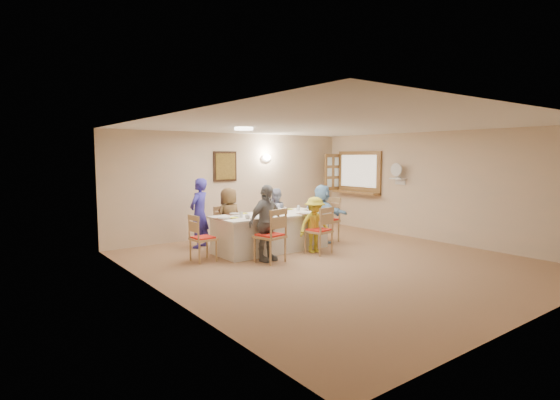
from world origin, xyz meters
TOP-DOWN VIEW (x-y plane):
  - ground at (0.00, 0.00)m, footprint 7.00×7.00m
  - room_walls at (0.00, 0.00)m, footprint 7.00×7.00m
  - wall_picture at (-0.30, 3.46)m, footprint 0.62×0.05m
  - wall_sconce at (0.90, 3.44)m, footprint 0.26×0.09m
  - ceiling_light at (-1.00, 1.50)m, footprint 0.36×0.36m
  - serving_hatch at (3.21, 2.40)m, footprint 0.06×1.50m
  - hatch_sill at (3.09, 2.40)m, footprint 0.30×1.50m
  - shutter_door at (2.95, 3.16)m, footprint 0.55×0.04m
  - fan_shelf at (3.13, 1.05)m, footprint 0.22×0.36m
  - desk_fan at (3.10, 1.05)m, footprint 0.30×0.30m
  - dining_table at (-0.35, 1.51)m, footprint 2.43×1.03m
  - chair_back_left at (-0.95, 2.31)m, footprint 0.47×0.47m
  - chair_back_right at (0.25, 2.31)m, footprint 0.48×0.48m
  - chair_front_left at (-0.95, 0.71)m, footprint 0.57×0.57m
  - chair_front_right at (0.25, 0.71)m, footprint 0.52×0.52m
  - chair_left_end at (-1.90, 1.51)m, footprint 0.44×0.44m
  - chair_right_end at (1.20, 1.51)m, footprint 0.54×0.54m
  - diner_back_left at (-0.95, 2.19)m, footprint 0.78×0.63m
  - diner_back_right at (0.25, 2.19)m, footprint 0.77×0.70m
  - diner_front_left at (-0.95, 0.83)m, footprint 0.97×0.66m
  - diner_front_right at (0.25, 0.83)m, footprint 0.81×0.56m
  - diner_right_end at (1.07, 1.51)m, footprint 1.27×0.55m
  - caregiver at (-1.40, 2.66)m, footprint 0.86×0.84m
  - placemat_fl at (-0.95, 1.09)m, footprint 0.33×0.25m
  - plate_fl at (-0.95, 1.09)m, footprint 0.25×0.25m
  - napkin_fl at (-0.77, 1.04)m, footprint 0.15×0.15m
  - placemat_fr at (0.25, 1.09)m, footprint 0.36×0.27m
  - plate_fr at (0.25, 1.09)m, footprint 0.23×0.23m
  - napkin_fr at (0.43, 1.04)m, footprint 0.15×0.15m
  - placemat_bl at (-0.95, 1.93)m, footprint 0.37×0.28m
  - plate_bl at (-0.95, 1.93)m, footprint 0.24×0.24m
  - napkin_bl at (-0.77, 1.88)m, footprint 0.13×0.13m
  - placemat_br at (0.25, 1.93)m, footprint 0.35×0.26m
  - plate_br at (0.25, 1.93)m, footprint 0.25×0.25m
  - napkin_br at (0.43, 1.88)m, footprint 0.14×0.14m
  - placemat_le at (-1.45, 1.51)m, footprint 0.36×0.27m
  - plate_le at (-1.45, 1.51)m, footprint 0.23×0.23m
  - napkin_le at (-1.27, 1.46)m, footprint 0.14×0.14m
  - placemat_re at (0.77, 1.51)m, footprint 0.32×0.24m
  - plate_re at (0.77, 1.51)m, footprint 0.25×0.25m
  - napkin_re at (0.95, 1.46)m, footprint 0.14×0.14m
  - teacup_a at (-1.12, 1.20)m, footprint 0.16×0.16m
  - teacup_b at (0.07, 2.05)m, footprint 0.15×0.15m
  - bowl_a at (-0.63, 1.22)m, footprint 0.29×0.29m
  - bowl_b at (0.03, 1.80)m, footprint 0.24×0.24m
  - condiment_ketchup at (-0.37, 1.49)m, footprint 0.09×0.09m
  - condiment_brown at (-0.34, 1.56)m, footprint 0.14×0.14m
  - condiment_malt at (-0.27, 1.44)m, footprint 0.22×0.22m
  - drinking_glass at (-0.50, 1.56)m, footprint 0.07×0.07m

SIDE VIEW (x-z plane):
  - ground at x=0.00m, z-range 0.00..0.00m
  - dining_table at x=-0.35m, z-range 0.00..0.76m
  - chair_left_end at x=-1.90m, z-range 0.00..0.88m
  - chair_back_left at x=-0.95m, z-range 0.00..0.89m
  - chair_back_right at x=0.25m, z-range 0.00..0.94m
  - chair_front_right at x=0.25m, z-range 0.00..0.95m
  - chair_front_left at x=-0.95m, z-range 0.00..1.01m
  - chair_right_end at x=1.20m, z-range 0.00..1.01m
  - diner_front_right at x=0.25m, z-range 0.00..1.13m
  - diner_back_right at x=0.25m, z-range 0.00..1.22m
  - diner_back_left at x=-0.95m, z-range 0.00..1.29m
  - diner_right_end at x=1.07m, z-range 0.00..1.31m
  - diner_front_left at x=-0.95m, z-range 0.00..1.43m
  - caregiver at x=-1.40m, z-range 0.00..1.48m
  - placemat_fl at x=-0.95m, z-range 0.76..0.77m
  - placemat_fr at x=0.25m, z-range 0.76..0.77m
  - placemat_bl at x=-0.95m, z-range 0.76..0.77m
  - placemat_br at x=0.25m, z-range 0.76..0.77m
  - placemat_le at x=-1.45m, z-range 0.76..0.77m
  - placemat_re at x=0.77m, z-range 0.76..0.77m
  - napkin_fl at x=-0.77m, z-range 0.77..0.77m
  - napkin_fr at x=0.43m, z-range 0.77..0.77m
  - napkin_bl at x=-0.77m, z-range 0.77..0.77m
  - napkin_br at x=0.43m, z-range 0.77..0.77m
  - napkin_le at x=-1.27m, z-range 0.77..0.77m
  - napkin_re at x=0.95m, z-range 0.77..0.77m
  - plate_fl at x=-0.95m, z-range 0.77..0.78m
  - plate_fr at x=0.25m, z-range 0.77..0.78m
  - plate_bl at x=-0.95m, z-range 0.77..0.78m
  - plate_br at x=0.25m, z-range 0.77..0.78m
  - plate_le at x=-1.45m, z-range 0.77..0.78m
  - plate_re at x=0.77m, z-range 0.77..0.78m
  - bowl_a at x=-0.63m, z-range 0.76..0.81m
  - bowl_b at x=0.03m, z-range 0.76..0.82m
  - teacup_a at x=-1.12m, z-range 0.76..0.84m
  - teacup_b at x=0.07m, z-range 0.76..0.85m
  - drinking_glass at x=-0.50m, z-range 0.76..0.87m
  - condiment_malt at x=-0.27m, z-range 0.76..0.92m
  - condiment_brown at x=-0.34m, z-range 0.76..0.98m
  - condiment_ketchup at x=-0.37m, z-range 0.76..0.99m
  - hatch_sill at x=3.09m, z-range 0.95..1.00m
  - fan_shelf at x=3.13m, z-range 1.39..1.41m
  - serving_hatch at x=3.21m, z-range 0.92..2.08m
  - shutter_door at x=2.95m, z-range 1.00..2.00m
  - room_walls at x=0.00m, z-range -1.99..5.01m
  - desk_fan at x=3.10m, z-range 1.41..1.69m
  - wall_picture at x=-0.30m, z-range 1.34..2.06m
  - wall_sconce at x=0.90m, z-range 1.81..1.99m
  - ceiling_light at x=-1.00m, z-range 2.45..2.50m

